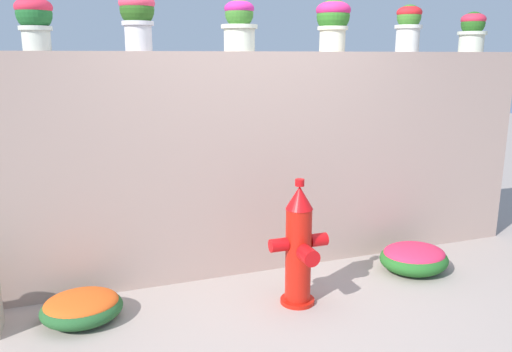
{
  "coord_description": "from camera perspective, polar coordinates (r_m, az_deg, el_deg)",
  "views": [
    {
      "loc": [
        -1.33,
        -3.01,
        1.83
      ],
      "look_at": [
        0.05,
        0.84,
        0.86
      ],
      "focal_mm": 35.71,
      "sensor_mm": 36.0,
      "label": 1
    }
  ],
  "objects": [
    {
      "name": "stone_wall",
      "position": [
        4.35,
        -1.47,
        1.45
      ],
      "size": [
        5.39,
        0.38,
        1.86
      ],
      "primitive_type": "cube",
      "color": "tan",
      "rests_on": "ground"
    },
    {
      "name": "fire_hydrant",
      "position": [
        3.8,
        4.83,
        -8.01
      ],
      "size": [
        0.45,
        0.37,
        0.96
      ],
      "color": "red",
      "rests_on": "ground"
    },
    {
      "name": "potted_plant_1",
      "position": [
        4.09,
        -23.58,
        15.95
      ],
      "size": [
        0.26,
        0.26,
        0.38
      ],
      "color": "beige",
      "rests_on": "stone_wall"
    },
    {
      "name": "potted_plant_6",
      "position": [
        5.46,
        23.09,
        14.84
      ],
      "size": [
        0.27,
        0.27,
        0.37
      ],
      "color": "beige",
      "rests_on": "stone_wall"
    },
    {
      "name": "potted_plant_5",
      "position": [
        5.0,
        16.72,
        15.93
      ],
      "size": [
        0.25,
        0.25,
        0.42
      ],
      "color": "silver",
      "rests_on": "stone_wall"
    },
    {
      "name": "potted_plant_4",
      "position": [
        4.63,
        8.63,
        16.9
      ],
      "size": [
        0.3,
        0.3,
        0.44
      ],
      "color": "beige",
      "rests_on": "stone_wall"
    },
    {
      "name": "flower_bush_left",
      "position": [
        4.66,
        17.27,
        -8.69
      ],
      "size": [
        0.6,
        0.54,
        0.24
      ],
      "color": "#246324",
      "rests_on": "ground"
    },
    {
      "name": "flower_bush_right",
      "position": [
        3.89,
        -18.94,
        -13.67
      ],
      "size": [
        0.57,
        0.51,
        0.21
      ],
      "color": "#245829",
      "rests_on": "ground"
    },
    {
      "name": "ground_plane",
      "position": [
        3.77,
        3.76,
        -15.7
      ],
      "size": [
        24.0,
        24.0,
        0.0
      ],
      "primitive_type": "plane",
      "color": "#A5948B"
    },
    {
      "name": "potted_plant_3",
      "position": [
        4.22,
        -1.88,
        16.78
      ],
      "size": [
        0.29,
        0.29,
        0.4
      ],
      "color": "beige",
      "rests_on": "stone_wall"
    },
    {
      "name": "potted_plant_2",
      "position": [
        4.1,
        -13.16,
        17.18
      ],
      "size": [
        0.27,
        0.27,
        0.43
      ],
      "color": "silver",
      "rests_on": "stone_wall"
    }
  ]
}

